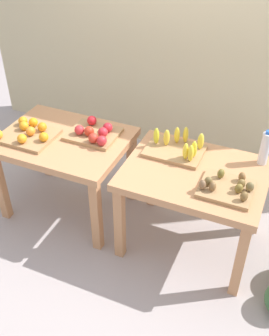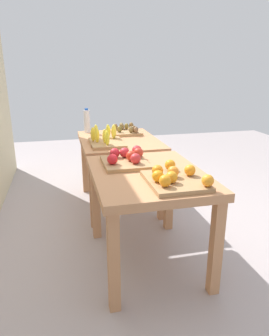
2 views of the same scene
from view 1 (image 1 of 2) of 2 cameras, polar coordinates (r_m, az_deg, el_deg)
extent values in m
plane|color=#A89C9C|center=(3.63, -1.10, -7.66)|extent=(8.00, 8.00, 0.00)
cube|color=beige|center=(4.00, 7.25, 21.41)|extent=(4.40, 0.12, 3.00)
cube|color=tan|center=(3.41, -9.87, 3.75)|extent=(1.04, 0.80, 0.06)
cube|color=tan|center=(3.66, -18.18, -2.39)|extent=(0.07, 0.07, 0.69)
cube|color=tan|center=(3.21, -5.34, -6.67)|extent=(0.07, 0.07, 0.69)
cube|color=tan|center=(4.07, -12.34, 3.13)|extent=(0.07, 0.07, 0.69)
cube|color=tan|center=(3.68, -0.39, 0.02)|extent=(0.07, 0.07, 0.69)
cube|color=tan|center=(3.03, 8.44, -0.87)|extent=(1.04, 0.80, 0.06)
cube|color=tan|center=(3.14, -2.09, -7.70)|extent=(0.07, 0.07, 0.69)
cube|color=tan|center=(2.98, 14.51, -12.42)|extent=(0.07, 0.07, 0.69)
cube|color=tan|center=(3.62, 2.51, -0.74)|extent=(0.07, 0.07, 0.69)
cube|color=tan|center=(3.48, 16.79, -4.41)|extent=(0.07, 0.07, 0.69)
cube|color=#A97F52|center=(3.45, -14.65, 4.37)|extent=(0.44, 0.36, 0.03)
sphere|color=orange|center=(3.56, -15.30, 6.34)|extent=(0.09, 0.09, 0.08)
sphere|color=orange|center=(3.40, -14.30, 5.01)|extent=(0.10, 0.10, 0.08)
sphere|color=orange|center=(3.32, -15.43, 3.97)|extent=(0.11, 0.11, 0.08)
sphere|color=orange|center=(3.30, -12.56, 4.25)|extent=(0.08, 0.08, 0.08)
sphere|color=orange|center=(3.49, -15.18, 5.69)|extent=(0.09, 0.09, 0.08)
sphere|color=orange|center=(3.52, -13.95, 6.21)|extent=(0.08, 0.08, 0.08)
sphere|color=orange|center=(3.44, -12.76, 5.62)|extent=(0.10, 0.10, 0.08)
cube|color=#A97F52|center=(3.38, -5.77, 4.72)|extent=(0.40, 0.34, 0.03)
sphere|color=red|center=(3.35, -3.76, 5.66)|extent=(0.09, 0.09, 0.08)
sphere|color=red|center=(3.34, -7.70, 5.29)|extent=(0.11, 0.11, 0.08)
sphere|color=red|center=(3.29, -4.43, 5.00)|extent=(0.08, 0.08, 0.08)
sphere|color=red|center=(3.46, -5.97, 6.61)|extent=(0.08, 0.08, 0.08)
sphere|color=red|center=(3.19, -4.59, 3.82)|extent=(0.11, 0.11, 0.08)
sphere|color=red|center=(3.32, -6.36, 5.14)|extent=(0.09, 0.09, 0.08)
sphere|color=red|center=(3.22, -5.78, 4.17)|extent=(0.09, 0.09, 0.08)
cube|color=#A97F52|center=(3.17, 5.59, 2.39)|extent=(0.44, 0.32, 0.03)
ellipsoid|color=yellow|center=(3.15, 9.22, 3.69)|extent=(0.06, 0.06, 0.14)
ellipsoid|color=yellow|center=(3.17, 4.50, 4.26)|extent=(0.07, 0.06, 0.14)
ellipsoid|color=yellow|center=(3.18, 3.07, 4.49)|extent=(0.07, 0.06, 0.14)
ellipsoid|color=yellow|center=(3.06, 8.31, 2.62)|extent=(0.07, 0.07, 0.14)
ellipsoid|color=yellow|center=(3.21, 5.95, 4.60)|extent=(0.07, 0.07, 0.14)
ellipsoid|color=yellow|center=(3.03, 7.13, 2.35)|extent=(0.05, 0.06, 0.14)
ellipsoid|color=yellow|center=(3.22, 7.16, 4.63)|extent=(0.06, 0.06, 0.14)
ellipsoid|color=yellow|center=(3.01, 7.86, 2.05)|extent=(0.06, 0.06, 0.14)
cube|color=#A97F52|center=(2.86, 12.69, -2.86)|extent=(0.36, 0.32, 0.03)
ellipsoid|color=brown|center=(2.91, 14.78, -1.22)|extent=(0.07, 0.07, 0.07)
ellipsoid|color=brown|center=(2.75, 15.05, -3.85)|extent=(0.07, 0.07, 0.07)
ellipsoid|color=brown|center=(2.78, 9.47, -2.29)|extent=(0.07, 0.07, 0.07)
ellipsoid|color=olive|center=(2.80, 14.37, -2.78)|extent=(0.07, 0.07, 0.07)
ellipsoid|color=brown|center=(2.90, 11.97, -0.76)|extent=(0.07, 0.07, 0.07)
ellipsoid|color=brown|center=(2.78, 10.85, -2.54)|extent=(0.06, 0.07, 0.07)
ellipsoid|color=brown|center=(2.84, 15.82, -2.52)|extent=(0.06, 0.05, 0.07)
ellipsoid|color=brown|center=(2.82, 10.26, -1.83)|extent=(0.07, 0.06, 0.07)
ellipsoid|color=brown|center=(2.85, 14.69, -2.15)|extent=(0.07, 0.07, 0.07)
cylinder|color=silver|center=(3.13, 17.73, 2.59)|extent=(0.07, 0.07, 0.26)
cylinder|color=blue|center=(3.06, 18.21, 4.75)|extent=(0.04, 0.04, 0.02)
camera|label=2|loc=(4.86, -29.27, 19.84)|focal=33.27mm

